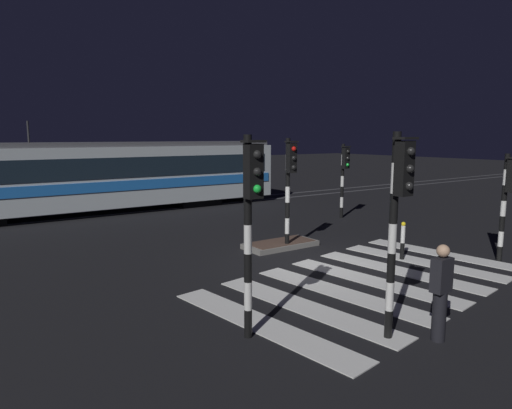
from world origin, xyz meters
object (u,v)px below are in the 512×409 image
Objects in this scene: tram at (97,176)px; bollard_island_edge at (403,241)px; traffic_light_corner_near_right at (508,192)px; traffic_light_corner_near_left at (251,207)px; traffic_light_median_centre at (289,177)px; pedestrian_waiting_at_kerb at (441,292)px; traffic_light_corner_far_right at (344,170)px; traffic_light_kerb_mid_left at (398,206)px.

bollard_island_edge is (4.95, -12.97, -1.19)m from tram.
traffic_light_corner_near_right is at bearing -39.56° from bollard_island_edge.
tram is (1.49, 14.75, -0.59)m from traffic_light_corner_near_left.
tram is at bearing 106.50° from traffic_light_median_centre.
pedestrian_waiting_at_kerb is (1.16, -16.65, -0.88)m from tram.
traffic_light_corner_far_right is 1.87× the size of pedestrian_waiting_at_kerb.
tram reaches higher than pedestrian_waiting_at_kerb.
traffic_light_median_centre is 3.80m from bollard_island_edge.
traffic_light_kerb_mid_left is 1.12× the size of traffic_light_corner_far_right.
traffic_light_corner_near_left is 0.20× the size of tram.
traffic_light_corner_near_right is at bearing 17.82° from pedestrian_waiting_at_kerb.
tram is (-0.51, 16.18, -0.62)m from traffic_light_kerb_mid_left.
traffic_light_corner_near_left is at bearing -179.93° from traffic_light_corner_near_right.
traffic_light_corner_near_left is at bearing 144.32° from pedestrian_waiting_at_kerb.
traffic_light_kerb_mid_left is 5.77m from bollard_island_edge.
traffic_light_corner_near_left is 8.58m from traffic_light_corner_near_right.
bollard_island_edge is (-3.46, -5.75, -1.55)m from traffic_light_corner_far_right.
traffic_light_median_centre reaches higher than bollard_island_edge.
traffic_light_corner_near_right is 0.88× the size of traffic_light_median_centre.
traffic_light_median_centre is 6.15m from traffic_light_corner_far_right.
tram is at bearing 139.34° from traffic_light_corner_far_right.
traffic_light_corner_near_right reaches higher than pedestrian_waiting_at_kerb.
bollard_island_edge is (4.44, 3.21, -1.81)m from traffic_light_kerb_mid_left.
traffic_light_corner_far_right is at bearing 37.27° from traffic_light_corner_near_left.
traffic_light_corner_near_right is at bearing -99.92° from traffic_light_corner_far_right.
traffic_light_corner_near_right is 6.33m from pedestrian_waiting_at_kerb.
traffic_light_corner_near_right is 0.17× the size of tram.
traffic_light_corner_far_right is 2.88× the size of bollard_island_edge.
traffic_light_corner_far_right is 6.89m from bollard_island_edge.
traffic_light_kerb_mid_left is 2.10× the size of pedestrian_waiting_at_kerb.
traffic_light_corner_near_left is at bearing -134.66° from traffic_light_median_centre.
traffic_light_median_centre is at bearing 73.92° from pedestrian_waiting_at_kerb.
traffic_light_kerb_mid_left is (-6.58, -1.45, 0.36)m from traffic_light_corner_near_right.
traffic_light_corner_far_right is 11.95m from pedestrian_waiting_at_kerb.
traffic_light_median_centre reaches higher than traffic_light_corner_near_right.
traffic_light_corner_near_left is 12.43m from traffic_light_corner_far_right.
traffic_light_median_centre is at bearing -73.50° from tram.
bollard_island_edge is at bearing 15.44° from traffic_light_corner_near_left.
traffic_light_median_centre is at bearing 124.79° from bollard_island_edge.
tram is 16.23× the size of bollard_island_edge.
pedestrian_waiting_at_kerb is at bearing -127.56° from traffic_light_corner_far_right.
traffic_light_corner_near_right is 7.63m from traffic_light_corner_far_right.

